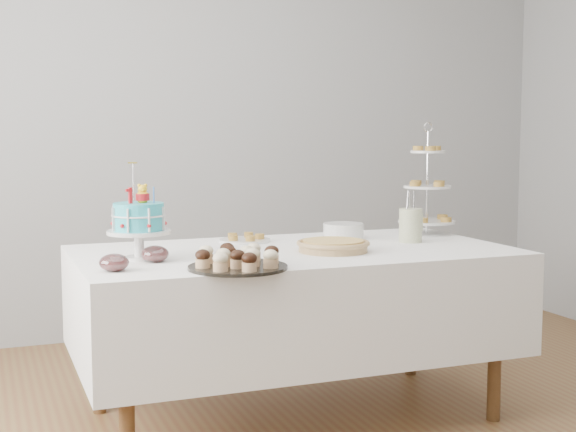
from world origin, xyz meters
name	(u,v)px	position (x,y,z in m)	size (l,w,h in m)	color
walls	(321,117)	(0.00, 0.00, 1.35)	(5.04, 4.04, 2.70)	#939698
table	(294,299)	(0.00, 0.30, 0.54)	(1.92, 1.02, 0.77)	white
birthday_cake	(139,234)	(-0.70, 0.25, 0.88)	(0.26, 0.26, 0.40)	silver
cupcake_tray	(238,258)	(-0.39, -0.10, 0.81)	(0.38, 0.38, 0.09)	black
pie	(333,245)	(0.13, 0.17, 0.80)	(0.32, 0.32, 0.05)	tan
tiered_stand	(427,187)	(0.84, 0.56, 1.01)	(0.29, 0.29, 0.57)	silver
plate_stack	(343,231)	(0.35, 0.54, 0.81)	(0.20, 0.20, 0.08)	silver
pastry_plate	(245,238)	(-0.13, 0.62, 0.79)	(0.24, 0.24, 0.04)	silver
jam_bowl_a	(114,263)	(-0.84, 0.02, 0.80)	(0.11, 0.11, 0.07)	silver
jam_bowl_b	(155,254)	(-0.65, 0.18, 0.80)	(0.11, 0.11, 0.07)	silver
utensil_pitcher	(411,224)	(0.61, 0.32, 0.86)	(0.12, 0.11, 0.24)	silver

